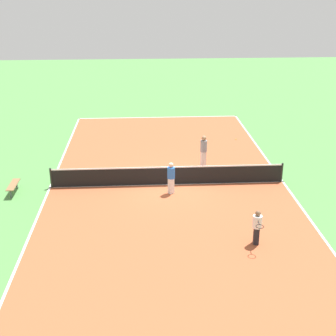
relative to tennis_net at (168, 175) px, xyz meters
name	(u,v)px	position (x,y,z in m)	size (l,w,h in m)	color
ground_plane	(168,185)	(0.00, 0.00, -0.53)	(80.00, 80.00, 0.00)	#518E47
court_surface	(168,185)	(0.00, 0.00, -0.52)	(11.71, 24.62, 0.02)	#B75633
tennis_net	(168,175)	(0.00, 0.00, 0.00)	(11.51, 0.10, 1.00)	black
bench	(13,185)	(7.41, 0.50, -0.15)	(0.36, 1.43, 0.45)	olive
player_baseline_gray	(204,149)	(-2.05, -2.22, 0.52)	(0.47, 0.47, 1.78)	white
player_near_blue	(171,176)	(-0.08, 1.03, 0.37)	(0.50, 0.50, 1.56)	white
player_near_white	(257,225)	(-3.04, 5.82, 0.29)	(0.42, 0.96, 1.41)	black
tennis_ball_right_alley	(236,139)	(-4.74, -6.72, -0.47)	(0.07, 0.07, 0.07)	#CCE033
tennis_ball_far_baseline	(193,177)	(-1.35, -0.78, -0.47)	(0.07, 0.07, 0.07)	#CCE033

